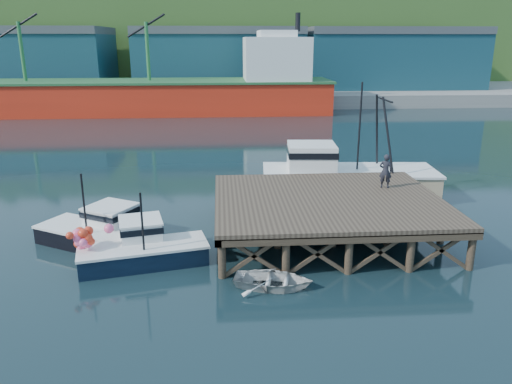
{
  "coord_description": "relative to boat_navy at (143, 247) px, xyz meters",
  "views": [
    {
      "loc": [
        -0.16,
        -24.94,
        10.19
      ],
      "look_at": [
        1.8,
        2.0,
        1.91
      ],
      "focal_mm": 35.0,
      "sensor_mm": 36.0,
      "label": 1
    }
  ],
  "objects": [
    {
      "name": "boat_navy",
      "position": [
        0.0,
        0.0,
        0.0
      ],
      "size": [
        6.28,
        3.92,
        3.72
      ],
      "rotation": [
        0.0,
        0.0,
        0.22
      ],
      "color": "black",
      "rests_on": "ground"
    },
    {
      "name": "boat_black",
      "position": [
        -2.49,
        2.33,
        -0.01
      ],
      "size": [
        6.83,
        5.9,
        4.02
      ],
      "rotation": [
        0.0,
        0.0,
        -0.52
      ],
      "color": "black",
      "rests_on": "ground"
    },
    {
      "name": "warehouse_right",
      "position": [
        33.93,
        67.78,
        5.75
      ],
      "size": [
        30.0,
        16.0,
        9.0
      ],
      "primitive_type": "cube",
      "color": "#173D4D",
      "rests_on": "far_quay"
    },
    {
      "name": "warehouse_left",
      "position": [
        -31.07,
        67.78,
        5.75
      ],
      "size": [
        32.0,
        16.0,
        9.0
      ],
      "primitive_type": "cube",
      "color": "#173D4D",
      "rests_on": "far_quay"
    },
    {
      "name": "wharf",
      "position": [
        9.43,
        2.59,
        1.19
      ],
      "size": [
        12.0,
        10.0,
        2.62
      ],
      "color": "brown",
      "rests_on": "ground"
    },
    {
      "name": "cargo_ship",
      "position": [
        -4.53,
        50.78,
        2.56
      ],
      "size": [
        55.5,
        10.0,
        13.75
      ],
      "color": "red",
      "rests_on": "ground"
    },
    {
      "name": "dockworker",
      "position": [
        13.02,
        4.41,
        2.35
      ],
      "size": [
        0.82,
        0.66,
        1.94
      ],
      "primitive_type": "imported",
      "rotation": [
        0.0,
        0.0,
        2.82
      ],
      "color": "black",
      "rests_on": "wharf"
    },
    {
      "name": "warehouse_mid",
      "position": [
        3.93,
        67.78,
        5.75
      ],
      "size": [
        28.0,
        16.0,
        9.0
      ],
      "primitive_type": "cube",
      "color": "#173D4D",
      "rests_on": "far_quay"
    },
    {
      "name": "ground",
      "position": [
        3.93,
        2.78,
        -0.75
      ],
      "size": [
        300.0,
        300.0,
        0.0
      ],
      "primitive_type": "plane",
      "color": "black",
      "rests_on": "ground"
    },
    {
      "name": "hillside",
      "position": [
        3.93,
        102.78,
        10.25
      ],
      "size": [
        220.0,
        50.0,
        22.0
      ],
      "primitive_type": "cube",
      "color": "#2D511E",
      "rests_on": "ground"
    },
    {
      "name": "dinghy",
      "position": [
        5.9,
        -3.02,
        -0.4
      ],
      "size": [
        3.82,
        3.1,
        0.7
      ],
      "primitive_type": "imported",
      "rotation": [
        0.0,
        0.0,
        1.35
      ],
      "color": "silver",
      "rests_on": "ground"
    },
    {
      "name": "trawler",
      "position": [
        12.01,
        9.28,
        0.82
      ],
      "size": [
        11.67,
        4.93,
        7.63
      ],
      "rotation": [
        0.0,
        0.0,
        -0.08
      ],
      "color": "#CEB185",
      "rests_on": "ground"
    },
    {
      "name": "far_quay",
      "position": [
        3.93,
        72.78,
        0.25
      ],
      "size": [
        160.0,
        40.0,
        2.0
      ],
      "primitive_type": "cube",
      "color": "gray",
      "rests_on": "ground"
    }
  ]
}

